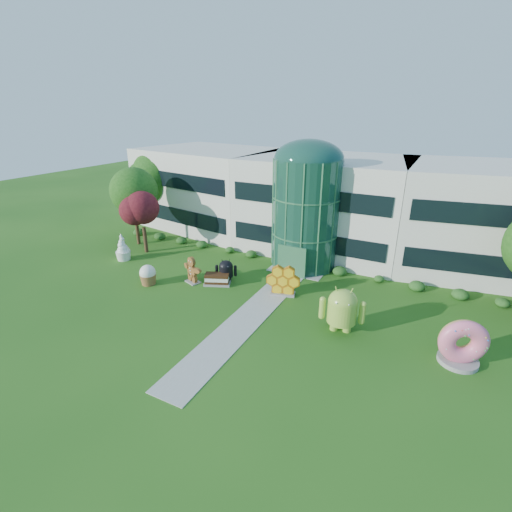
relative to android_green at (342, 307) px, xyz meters
The scene contains 14 objects.
ground 6.94m from the android_green, 158.11° to the right, with size 140.00×140.00×0.00m, color #215114.
building 16.95m from the android_green, 111.89° to the left, with size 46.00×15.00×9.30m, color beige, non-canonical shape.
atrium 11.78m from the android_green, 123.25° to the left, with size 6.00×6.00×9.80m, color #194738.
walkway 6.48m from the android_green, behind, with size 2.40×20.00×0.04m, color #9E9E93.
tree_red 22.33m from the android_green, 167.04° to the left, with size 4.00×4.00×6.00m, color #3F0C14, non-canonical shape.
trees_backdrop 12.45m from the android_green, 120.67° to the left, with size 52.00×8.00×8.40m, color #1B4912, non-canonical shape.
android_green is the anchor object (origin of this frame).
android_black 11.25m from the android_green, 164.46° to the left, with size 1.92×1.29×2.19m, color black, non-canonical shape.
donut 7.03m from the android_green, ahead, with size 2.80×1.34×2.91m, color #F85E7A, non-canonical shape.
gingerbread 13.28m from the android_green, behind, with size 2.55×0.98×2.35m, color brown, non-canonical shape.
ice_cream_sandwich 11.36m from the android_green, 169.69° to the left, with size 2.18×1.09×0.97m, color #32190B, non-canonical shape.
honeycomb 6.25m from the android_green, 151.86° to the left, with size 2.84×1.01×2.23m, color yellow, non-canonical shape.
froyo 22.36m from the android_green, behind, with size 1.54×1.54×2.63m, color white, non-canonical shape.
cupcake 16.32m from the android_green, behind, with size 1.44×1.44×1.73m, color white, non-canonical shape.
Camera 1 is at (11.02, -18.88, 13.91)m, focal length 26.00 mm.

